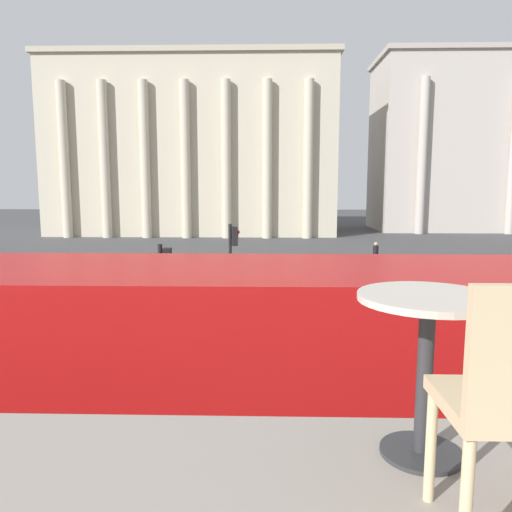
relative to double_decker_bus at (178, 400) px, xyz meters
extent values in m
cylinder|color=black|center=(4.13, 1.21, -1.71)|extent=(1.05, 0.22, 1.05)
cube|color=#B71414|center=(0.00, 0.00, -0.90)|extent=(11.06, 2.42, 1.62)
cube|color=#2D3842|center=(0.00, 0.00, 0.14)|extent=(10.84, 2.45, 0.45)
cube|color=#B71414|center=(0.00, 0.00, 1.06)|extent=(11.06, 2.42, 1.38)
cylinder|color=#2D2D30|center=(1.86, -3.99, 1.57)|extent=(0.36, 0.36, 0.02)
cylinder|color=#2D2D30|center=(1.86, -3.99, 1.92)|extent=(0.07, 0.07, 0.68)
cylinder|color=beige|center=(1.86, -3.99, 2.27)|extent=(0.60, 0.60, 0.03)
cylinder|color=#D1B789|center=(1.79, -4.32, 1.78)|extent=(0.04, 0.04, 0.44)
cylinder|color=#D1B789|center=(1.79, -4.66, 1.78)|extent=(0.04, 0.04, 0.44)
cube|color=#D1B789|center=(1.96, -4.49, 2.02)|extent=(0.40, 0.40, 0.05)
cube|color=beige|center=(-6.65, 47.12, 6.30)|extent=(28.53, 11.49, 17.07)
cube|color=#B7AD93|center=(-6.65, 47.12, 15.09)|extent=(29.13, 12.09, 0.50)
cylinder|color=beige|center=(-18.06, 40.93, 5.02)|extent=(0.90, 0.90, 14.51)
cylinder|color=beige|center=(-14.25, 40.93, 5.02)|extent=(0.90, 0.90, 14.51)
cylinder|color=beige|center=(-10.45, 40.93, 5.02)|extent=(0.90, 0.90, 14.51)
cylinder|color=beige|center=(-6.65, 40.93, 5.02)|extent=(0.90, 0.90, 14.51)
cylinder|color=beige|center=(-2.84, 40.93, 5.02)|extent=(0.90, 0.90, 14.51)
cylinder|color=beige|center=(0.96, 40.93, 5.02)|extent=(0.90, 0.90, 14.51)
cylinder|color=beige|center=(4.76, 40.93, 5.02)|extent=(0.90, 0.90, 14.51)
cylinder|color=#BCB2A8|center=(16.63, 45.61, 5.57)|extent=(0.90, 0.90, 15.60)
cylinder|color=black|center=(-1.59, 6.35, -0.48)|extent=(0.12, 0.12, 3.51)
cube|color=black|center=(-1.41, 6.35, 0.82)|extent=(0.20, 0.24, 0.70)
sphere|color=green|center=(-1.30, 6.35, 0.97)|extent=(0.14, 0.14, 0.14)
cylinder|color=black|center=(-0.25, 11.96, -0.44)|extent=(0.12, 0.12, 3.58)
cube|color=black|center=(-0.07, 11.96, 0.90)|extent=(0.20, 0.24, 0.70)
sphere|color=red|center=(0.04, 11.96, 1.05)|extent=(0.14, 0.14, 0.14)
cylinder|color=black|center=(6.08, 18.04, -1.93)|extent=(0.60, 0.18, 0.60)
cylinder|color=black|center=(6.08, 16.29, -1.93)|extent=(0.60, 0.18, 0.60)
cylinder|color=black|center=(3.28, 18.04, -1.93)|extent=(0.60, 0.18, 0.60)
cylinder|color=black|center=(3.28, 16.29, -1.93)|extent=(0.60, 0.18, 0.60)
cube|color=silver|center=(4.68, 17.17, -1.66)|extent=(4.20, 1.75, 0.55)
cube|color=#2D3842|center=(4.48, 17.17, -1.13)|extent=(1.89, 1.61, 0.50)
cylinder|color=#282B33|center=(-4.62, 14.39, -1.81)|extent=(0.14, 0.14, 0.85)
cylinder|color=#282B33|center=(-4.44, 14.39, -1.81)|extent=(0.14, 0.14, 0.85)
cylinder|color=#B22323|center=(-4.53, 14.39, -1.04)|extent=(0.32, 0.32, 0.68)
sphere|color=tan|center=(-4.53, 14.39, -0.59)|extent=(0.23, 0.23, 0.23)
cylinder|color=#282B33|center=(10.81, 15.56, -1.81)|extent=(0.14, 0.14, 0.86)
cylinder|color=#282B33|center=(10.99, 15.56, -1.81)|extent=(0.14, 0.14, 0.86)
cylinder|color=#606638|center=(10.90, 15.56, -1.04)|extent=(0.32, 0.32, 0.68)
sphere|color=tan|center=(10.90, 15.56, -0.59)|extent=(0.23, 0.23, 0.23)
cylinder|color=#282B33|center=(-5.20, 7.36, -1.82)|extent=(0.14, 0.14, 0.83)
cylinder|color=#282B33|center=(-5.02, 7.36, -1.82)|extent=(0.14, 0.14, 0.83)
cylinder|color=#284799|center=(-5.11, 7.36, -1.08)|extent=(0.32, 0.32, 0.66)
sphere|color=tan|center=(-5.11, 7.36, -0.64)|extent=(0.22, 0.22, 0.22)
cylinder|color=#282B33|center=(7.36, 23.13, -1.83)|extent=(0.14, 0.14, 0.80)
cylinder|color=#282B33|center=(7.54, 23.13, -1.83)|extent=(0.14, 0.14, 0.80)
cylinder|color=black|center=(7.45, 23.13, -1.11)|extent=(0.32, 0.32, 0.64)
sphere|color=tan|center=(7.45, 23.13, -0.68)|extent=(0.22, 0.22, 0.22)
camera|label=1|loc=(1.18, -6.09, 2.75)|focal=35.00mm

